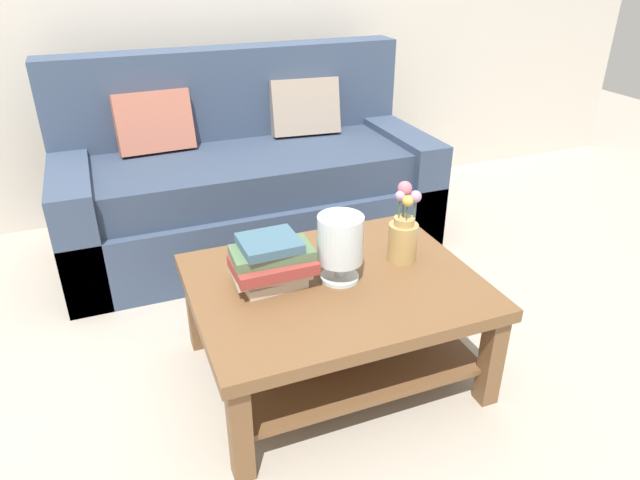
{
  "coord_description": "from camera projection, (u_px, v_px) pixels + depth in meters",
  "views": [
    {
      "loc": [
        -0.75,
        -2.0,
        1.58
      ],
      "look_at": [
        -0.01,
        -0.15,
        0.54
      ],
      "focal_mm": 32.1,
      "sensor_mm": 36.0,
      "label": 1
    }
  ],
  "objects": [
    {
      "name": "coffee_table",
      "position": [
        333.0,
        308.0,
        2.22
      ],
      "size": [
        1.07,
        0.86,
        0.44
      ],
      "color": "brown",
      "rests_on": "ground"
    },
    {
      "name": "glass_hurricane_vase",
      "position": [
        340.0,
        242.0,
        2.11
      ],
      "size": [
        0.17,
        0.17,
        0.26
      ],
      "color": "silver",
      "rests_on": "coffee_table"
    },
    {
      "name": "ground_plane",
      "position": [
        311.0,
        329.0,
        2.62
      ],
      "size": [
        10.0,
        10.0,
        0.0
      ],
      "primitive_type": "plane",
      "color": "#ADA393"
    },
    {
      "name": "book_stack_main",
      "position": [
        271.0,
        262.0,
        2.11
      ],
      "size": [
        0.3,
        0.23,
        0.18
      ],
      "color": "beige",
      "rests_on": "coffee_table"
    },
    {
      "name": "flower_pitcher",
      "position": [
        403.0,
        233.0,
        2.26
      ],
      "size": [
        0.12,
        0.12,
        0.33
      ],
      "color": "tan",
      "rests_on": "coffee_table"
    },
    {
      "name": "couch",
      "position": [
        247.0,
        181.0,
        3.27
      ],
      "size": [
        2.03,
        0.9,
        1.06
      ],
      "color": "#384760",
      "rests_on": "ground"
    }
  ]
}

